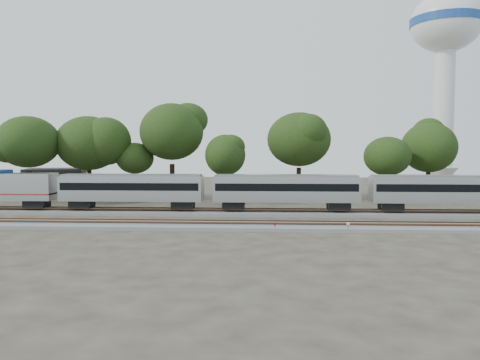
# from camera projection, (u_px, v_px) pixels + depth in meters

# --- Properties ---
(ground) EXTENTS (160.00, 160.00, 0.00)m
(ground) POSITION_uv_depth(u_px,v_px,m) (246.00, 222.00, 52.76)
(ground) COLOR #383328
(ground) RESTS_ON ground
(track_far) EXTENTS (160.00, 5.00, 0.73)m
(track_far) POSITION_uv_depth(u_px,v_px,m) (248.00, 213.00, 58.72)
(track_far) COLOR slate
(track_far) RESTS_ON ground
(track_near) EXTENTS (160.00, 5.00, 0.73)m
(track_near) POSITION_uv_depth(u_px,v_px,m) (245.00, 226.00, 48.76)
(track_near) COLOR slate
(track_near) RESTS_ON ground
(train) EXTENTS (132.71, 3.24, 4.77)m
(train) POSITION_uv_depth(u_px,v_px,m) (446.00, 189.00, 57.18)
(train) COLOR #A9ABB0
(train) RESTS_ON ground
(switch_stand_red) EXTENTS (0.29, 0.15, 0.96)m
(switch_stand_red) POSITION_uv_depth(u_px,v_px,m) (275.00, 226.00, 46.29)
(switch_stand_red) COLOR #512D19
(switch_stand_red) RESTS_ON ground
(switch_stand_white) EXTENTS (0.32, 0.11, 1.02)m
(switch_stand_white) POSITION_uv_depth(u_px,v_px,m) (348.00, 226.00, 46.17)
(switch_stand_white) COLOR #512D19
(switch_stand_white) RESTS_ON ground
(switch_lever) EXTENTS (0.54, 0.38, 0.30)m
(switch_lever) POSITION_uv_depth(u_px,v_px,m) (305.00, 230.00, 46.84)
(switch_lever) COLOR #512D19
(switch_lever) RESTS_ON ground
(water_tower) EXTENTS (14.67, 14.67, 40.61)m
(water_tower) POSITION_uv_depth(u_px,v_px,m) (446.00, 44.00, 97.74)
(water_tower) COLOR silver
(water_tower) RESTS_ON ground
(brick_building) EXTENTS (11.10, 8.95, 4.70)m
(brick_building) POSITION_uv_depth(u_px,v_px,m) (56.00, 182.00, 82.39)
(brick_building) COLOR maroon
(brick_building) RESTS_ON ground
(tree_0) EXTENTS (9.34, 9.34, 13.17)m
(tree_0) POSITION_uv_depth(u_px,v_px,m) (28.00, 142.00, 68.59)
(tree_0) COLOR black
(tree_0) RESTS_ON ground
(tree_1) EXTENTS (9.18, 9.18, 12.94)m
(tree_1) POSITION_uv_depth(u_px,v_px,m) (89.00, 143.00, 72.61)
(tree_1) COLOR black
(tree_1) RESTS_ON ground
(tree_2) EXTENTS (6.82, 6.82, 9.61)m
(tree_2) POSITION_uv_depth(u_px,v_px,m) (135.00, 158.00, 72.95)
(tree_2) COLOR black
(tree_2) RESTS_ON ground
(tree_3) EXTENTS (10.98, 10.98, 15.48)m
(tree_3) POSITION_uv_depth(u_px,v_px,m) (172.00, 132.00, 72.42)
(tree_3) COLOR black
(tree_3) RESTS_ON ground
(tree_4) EXTENTS (7.37, 7.37, 10.40)m
(tree_4) POSITION_uv_depth(u_px,v_px,m) (225.00, 155.00, 68.85)
(tree_4) COLOR black
(tree_4) RESTS_ON ground
(tree_5) EXTENTS (9.80, 9.80, 13.82)m
(tree_5) POSITION_uv_depth(u_px,v_px,m) (299.00, 140.00, 73.67)
(tree_5) COLOR black
(tree_5) RESTS_ON ground
(tree_6) EXTENTS (7.16, 7.16, 10.09)m
(tree_6) POSITION_uv_depth(u_px,v_px,m) (387.00, 156.00, 71.21)
(tree_6) COLOR black
(tree_6) RESTS_ON ground
(tree_7) EXTENTS (8.52, 8.52, 12.01)m
(tree_7) POSITION_uv_depth(u_px,v_px,m) (429.00, 148.00, 75.47)
(tree_7) COLOR black
(tree_7) RESTS_ON ground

